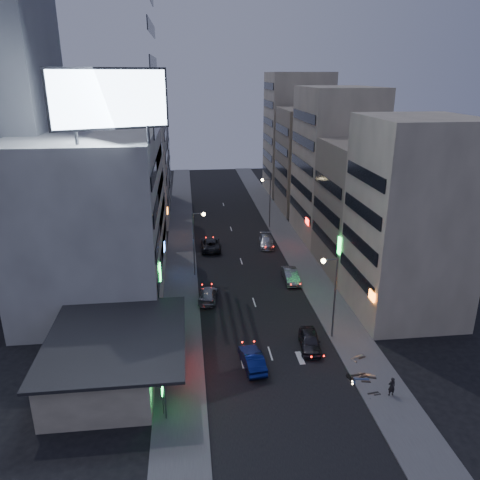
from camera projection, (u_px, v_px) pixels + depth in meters
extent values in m
plane|color=black|center=(279.00, 381.00, 38.21)|extent=(180.00, 180.00, 0.00)
cube|color=#4C4C4F|center=(181.00, 253.00, 65.38)|extent=(4.00, 120.00, 0.12)
cube|color=#4C4C4F|center=(293.00, 248.00, 67.13)|extent=(4.00, 120.00, 0.12)
cube|color=beige|center=(105.00, 359.00, 37.95)|extent=(8.00, 12.00, 3.60)
cube|color=black|center=(116.00, 338.00, 37.40)|extent=(11.00, 13.00, 0.25)
cube|color=black|center=(168.00, 342.00, 38.07)|extent=(0.12, 4.00, 0.90)
cube|color=#FF1E14|center=(169.00, 342.00, 38.08)|extent=(0.04, 3.70, 0.70)
cube|color=beige|center=(96.00, 213.00, 52.04)|extent=(14.00, 24.00, 18.00)
cube|color=gray|center=(9.00, 138.00, 51.18)|extent=(10.00, 14.00, 34.00)
cube|color=beige|center=(410.00, 220.00, 46.31)|extent=(10.00, 11.00, 20.00)
cube|color=gray|center=(369.00, 208.00, 57.79)|extent=(11.00, 12.00, 16.00)
cube|color=beige|center=(335.00, 165.00, 68.89)|extent=(10.00, 14.00, 22.00)
cube|color=beige|center=(132.00, 164.00, 75.26)|extent=(11.00, 10.00, 20.00)
cube|color=gray|center=(137.00, 165.00, 88.21)|extent=(12.00, 10.00, 15.00)
cube|color=gray|center=(311.00, 161.00, 83.65)|extent=(11.00, 12.00, 18.00)
cube|color=beige|center=(297.00, 134.00, 95.80)|extent=(12.00, 12.00, 24.00)
cylinder|color=#595B60|center=(76.00, 136.00, 39.52)|extent=(0.30, 0.30, 1.50)
cylinder|color=#595B60|center=(148.00, 135.00, 40.17)|extent=(0.30, 0.30, 1.50)
cube|color=black|center=(109.00, 99.00, 38.86)|extent=(9.52, 3.75, 5.00)
cube|color=#BBD8FA|center=(110.00, 99.00, 38.67)|extent=(9.04, 3.34, 4.60)
cylinder|color=#595B60|center=(335.00, 298.00, 43.12)|extent=(0.16, 0.16, 8.00)
cylinder|color=#595B60|center=(330.00, 260.00, 41.74)|extent=(1.40, 0.10, 0.10)
sphere|color=#FFD88C|center=(323.00, 261.00, 41.71)|extent=(0.44, 0.44, 0.44)
cylinder|color=#595B60|center=(194.00, 245.00, 56.72)|extent=(0.16, 0.16, 8.00)
cylinder|color=#595B60|center=(199.00, 214.00, 55.49)|extent=(1.40, 0.10, 0.10)
sphere|color=#FFD88C|center=(204.00, 214.00, 55.58)|extent=(0.44, 0.44, 0.44)
cylinder|color=#595B60|center=(270.00, 203.00, 74.93)|extent=(0.16, 0.16, 8.00)
cylinder|color=#595B60|center=(266.00, 179.00, 73.55)|extent=(1.40, 0.10, 0.10)
sphere|color=#FFD88C|center=(262.00, 180.00, 73.51)|extent=(0.44, 0.44, 0.44)
imported|color=#2B2B31|center=(310.00, 341.00, 42.54)|extent=(2.36, 4.64, 1.51)
imported|color=gray|center=(291.00, 276.00, 56.25)|extent=(1.67, 4.63, 1.52)
imported|color=#232428|center=(211.00, 244.00, 66.55)|extent=(2.74, 5.75, 1.58)
imported|color=#ADB1B6|center=(266.00, 241.00, 67.79)|extent=(2.58, 5.21, 1.45)
imported|color=navy|center=(252.00, 359.00, 39.81)|extent=(2.04, 4.65, 1.49)
imported|color=gray|center=(208.00, 295.00, 51.57)|extent=(2.54, 4.88, 1.35)
imported|color=black|center=(392.00, 387.00, 36.07)|extent=(0.61, 0.44, 1.59)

